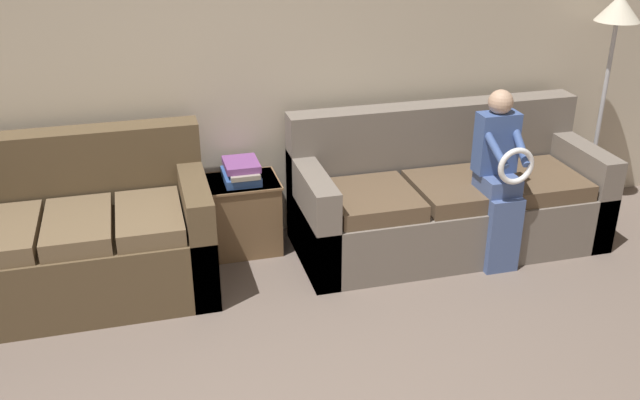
% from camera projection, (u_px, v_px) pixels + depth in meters
% --- Properties ---
extents(wall_back, '(7.86, 0.06, 2.55)m').
position_uv_depth(wall_back, '(219.00, 62.00, 4.69)').
color(wall_back, beige).
rests_on(wall_back, ground_plane).
extents(couch_main, '(2.12, 0.85, 0.94)m').
position_uv_depth(couch_main, '(446.00, 199.00, 4.99)').
color(couch_main, '#70665B').
rests_on(couch_main, ground_plane).
extents(couch_side, '(1.56, 0.89, 0.96)m').
position_uv_depth(couch_side, '(83.00, 240.00, 4.40)').
color(couch_side, brown).
rests_on(couch_side, ground_plane).
extents(child_left_seated, '(0.27, 0.37, 1.18)m').
position_uv_depth(child_left_seated, '(500.00, 173.00, 4.59)').
color(child_left_seated, '#475B8E').
rests_on(child_left_seated, ground_plane).
extents(side_shelf, '(0.49, 0.40, 0.52)m').
position_uv_depth(side_shelf, '(244.00, 214.00, 4.92)').
color(side_shelf, brown).
rests_on(side_shelf, ground_plane).
extents(book_stack, '(0.24, 0.32, 0.14)m').
position_uv_depth(book_stack, '(241.00, 171.00, 4.79)').
color(book_stack, '#33569E').
rests_on(book_stack, side_shelf).
extents(floor_lamp, '(0.31, 0.31, 1.65)m').
position_uv_depth(floor_lamp, '(615.00, 33.00, 5.01)').
color(floor_lamp, '#2D2B28').
rests_on(floor_lamp, ground_plane).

